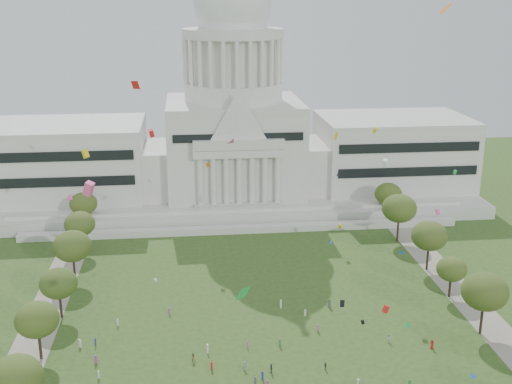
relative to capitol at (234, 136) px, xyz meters
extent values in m
cube|color=silver|center=(0.00, 1.41, -20.30)|extent=(160.00, 60.00, 4.00)
cube|color=silver|center=(0.00, -31.59, -21.30)|extent=(130.00, 3.00, 2.00)
cube|color=silver|center=(0.00, -23.59, -19.80)|extent=(140.00, 3.00, 5.00)
cube|color=silver|center=(-55.00, 0.41, -7.30)|extent=(50.00, 34.00, 22.00)
cube|color=silver|center=(55.00, 0.41, -7.30)|extent=(50.00, 34.00, 22.00)
cube|color=silver|center=(-27.00, -1.59, -10.30)|extent=(12.00, 26.00, 16.00)
cube|color=silver|center=(27.00, -1.59, -10.30)|extent=(12.00, 26.00, 16.00)
cube|color=silver|center=(0.00, 0.41, -4.30)|extent=(44.00, 38.00, 28.00)
cube|color=silver|center=(0.00, -19.59, -1.10)|extent=(28.00, 3.00, 2.40)
cube|color=black|center=(-55.00, -16.79, -5.30)|extent=(46.00, 0.40, 11.00)
cube|color=black|center=(55.00, -16.79, -5.30)|extent=(46.00, 0.40, 11.00)
cylinder|color=silver|center=(0.00, 0.41, 15.10)|extent=(32.00, 32.00, 6.00)
cylinder|color=silver|center=(0.00, 0.41, 25.10)|extent=(28.00, 28.00, 14.00)
cylinder|color=silver|center=(0.00, 0.41, 33.60)|extent=(32.40, 32.40, 3.00)
cylinder|color=silver|center=(0.00, 0.41, 39.10)|extent=(22.00, 22.00, 8.00)
ellipsoid|color=silver|center=(0.00, 0.41, 43.10)|extent=(25.00, 25.00, 26.20)
cube|color=gray|center=(-48.00, -83.59, -22.28)|extent=(8.00, 160.00, 0.04)
cube|color=gray|center=(48.00, -83.59, -22.28)|extent=(8.00, 160.00, 0.04)
ellipsoid|color=#364D17|center=(-44.07, -116.55, -13.33)|extent=(8.86, 8.86, 7.25)
cylinder|color=black|center=(-45.04, -96.29, -19.56)|extent=(0.56, 0.56, 5.47)
ellipsoid|color=#385017|center=(-45.04, -96.29, -13.77)|extent=(8.42, 8.42, 6.89)
cylinder|color=black|center=(44.17, -96.15, -19.19)|extent=(0.56, 0.56, 6.20)
ellipsoid|color=#354817|center=(44.17, -96.15, -12.62)|extent=(9.55, 9.55, 7.82)
cylinder|color=black|center=(-44.09, -79.67, -19.66)|extent=(0.56, 0.56, 5.27)
ellipsoid|color=#304916|center=(-44.09, -79.67, -14.07)|extent=(8.12, 8.12, 6.65)
cylinder|color=black|center=(44.40, -79.10, -20.02)|extent=(0.56, 0.56, 4.56)
ellipsoid|color=#3C511A|center=(44.40, -79.10, -15.19)|extent=(7.01, 7.01, 5.74)
cylinder|color=black|center=(-44.08, -61.17, -19.28)|extent=(0.56, 0.56, 6.03)
ellipsoid|color=#364818|center=(-44.08, -61.17, -12.89)|extent=(9.29, 9.29, 7.60)
cylinder|color=black|center=(44.76, -63.55, -19.31)|extent=(0.56, 0.56, 5.97)
ellipsoid|color=#384918|center=(44.76, -63.55, -12.99)|extent=(9.19, 9.19, 7.52)
cylinder|color=black|center=(-45.22, -42.58, -19.59)|extent=(0.56, 0.56, 5.41)
ellipsoid|color=#394B1B|center=(-45.22, -42.58, -13.86)|extent=(8.33, 8.33, 6.81)
cylinder|color=black|center=(43.49, -43.40, -19.11)|extent=(0.56, 0.56, 6.37)
ellipsoid|color=#3C511B|center=(43.49, -43.40, -12.35)|extent=(9.82, 9.82, 8.03)
cylinder|color=black|center=(-46.87, -24.45, -19.64)|extent=(0.56, 0.56, 5.32)
ellipsoid|color=#3C4D17|center=(-46.87, -24.45, -14.00)|extent=(8.19, 8.19, 6.70)
cylinder|color=black|center=(45.96, -25.46, -19.56)|extent=(0.56, 0.56, 5.47)
ellipsoid|color=#354D15|center=(45.96, -25.46, -13.77)|extent=(8.42, 8.42, 6.89)
imported|color=#B21E1E|center=(31.99, -100.77, -21.31)|extent=(0.96, 1.13, 1.97)
imported|color=silver|center=(24.22, -97.50, -21.42)|extent=(0.99, 0.96, 1.75)
imported|color=#4C4C51|center=(-1.15, -105.82, -21.34)|extent=(0.80, 1.21, 1.91)
imported|color=silver|center=(-6.02, -104.29, -21.40)|extent=(1.37, 1.77, 1.79)
imported|color=olive|center=(-15.69, -100.34, -21.39)|extent=(0.93, 0.63, 1.81)
imported|color=silver|center=(13.88, -112.04, -21.45)|extent=(0.90, 1.22, 1.70)
imported|color=#4C4C51|center=(9.21, -105.87, -21.54)|extent=(0.75, 0.99, 1.51)
cube|color=#994C8C|center=(-2.46, -110.56, -21.49)|extent=(0.49, 0.41, 1.61)
cube|color=#4C4C51|center=(15.38, -81.29, -21.33)|extent=(0.60, 0.54, 1.93)
cube|color=silver|center=(-33.09, -104.21, -21.53)|extent=(0.42, 0.47, 1.52)
cube|color=silver|center=(-31.49, -84.52, -21.52)|extent=(0.30, 0.44, 1.56)
cube|color=#994C8C|center=(-20.61, -80.74, -21.53)|extent=(0.42, 0.48, 1.53)
cube|color=silver|center=(-38.17, -92.73, -21.42)|extent=(0.54, 0.52, 1.76)
cube|color=navy|center=(-3.02, -107.81, -21.48)|extent=(0.37, 0.49, 1.64)
cube|color=silver|center=(9.16, -84.69, -21.54)|extent=(0.47, 0.42, 1.51)
cube|color=#994C8C|center=(10.57, -91.62, -21.48)|extent=(0.38, 0.49, 1.62)
cube|color=#33723F|center=(23.01, -113.38, -21.44)|extent=(0.53, 0.46, 1.70)
cube|color=#994C8C|center=(-4.75, -96.33, -21.57)|extent=(0.28, 0.41, 1.45)
cube|color=#4C4C51|center=(-4.52, -109.35, -21.46)|extent=(0.49, 0.37, 1.66)
cube|color=#B21E1E|center=(-12.22, -103.54, -21.48)|extent=(0.40, 0.49, 1.62)
cube|color=#33723F|center=(1.81, -96.66, -21.46)|extent=(0.42, 0.51, 1.68)
cube|color=silver|center=(4.37, -80.33, -21.32)|extent=(0.33, 0.52, 1.94)
cube|color=silver|center=(-12.76, -97.54, -21.36)|extent=(0.36, 0.53, 1.86)
cube|color=#994C8C|center=(-34.24, -98.99, -21.42)|extent=(0.55, 0.50, 1.75)
cube|color=navy|center=(-35.19, -92.34, -21.45)|extent=(0.31, 0.47, 1.68)
camera|label=1|loc=(-15.20, -209.65, 45.73)|focal=45.00mm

